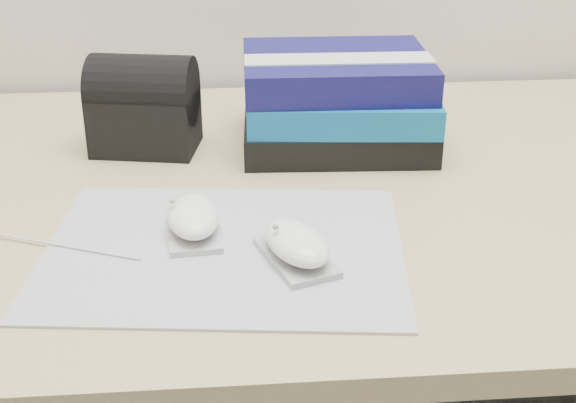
{
  "coord_description": "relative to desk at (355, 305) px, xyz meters",
  "views": [
    {
      "loc": [
        -0.18,
        0.64,
        1.17
      ],
      "look_at": [
        -0.12,
        1.45,
        0.77
      ],
      "focal_mm": 50.0,
      "sensor_mm": 36.0,
      "label": 1
    }
  ],
  "objects": [
    {
      "name": "pouch",
      "position": [
        -0.3,
        0.07,
        0.3
      ],
      "size": [
        0.16,
        0.12,
        0.14
      ],
      "color": "black",
      "rests_on": "desk"
    },
    {
      "name": "mousepad",
      "position": [
        -0.19,
        -0.23,
        0.24
      ],
      "size": [
        0.42,
        0.35,
        0.0
      ],
      "primitive_type": "cube",
      "rotation": [
        0.0,
        0.0,
        -0.11
      ],
      "color": "gray",
      "rests_on": "desk"
    },
    {
      "name": "book_stack",
      "position": [
        -0.02,
        0.07,
        0.3
      ],
      "size": [
        0.28,
        0.23,
        0.13
      ],
      "color": "black",
      "rests_on": "desk"
    },
    {
      "name": "mouse_rear",
      "position": [
        -0.22,
        -0.2,
        0.26
      ],
      "size": [
        0.07,
        0.11,
        0.04
      ],
      "color": "#ACACAF",
      "rests_on": "mousepad"
    },
    {
      "name": "mouse_front",
      "position": [
        -0.11,
        -0.27,
        0.26
      ],
      "size": [
        0.09,
        0.12,
        0.04
      ],
      "color": "#A0A1A3",
      "rests_on": "mousepad"
    },
    {
      "name": "usb_cable",
      "position": [
        -0.39,
        -0.21,
        0.24
      ],
      "size": [
        0.22,
        0.09,
        0.0
      ],
      "primitive_type": "cylinder",
      "rotation": [
        0.0,
        1.57,
        -0.4
      ],
      "color": "silver",
      "rests_on": "mousepad"
    },
    {
      "name": "desk",
      "position": [
        0.0,
        0.0,
        0.0
      ],
      "size": [
        1.6,
        0.8,
        0.73
      ],
      "color": "tan",
      "rests_on": "ground"
    }
  ]
}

